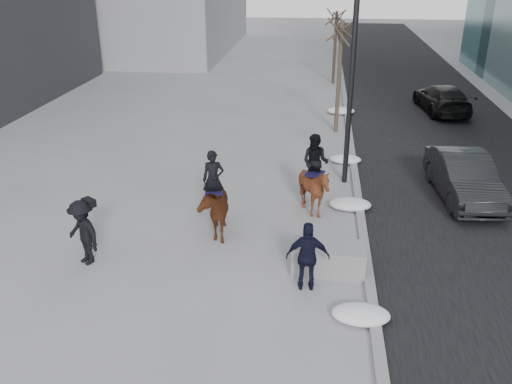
# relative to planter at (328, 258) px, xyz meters

# --- Properties ---
(ground) EXTENTS (120.00, 120.00, 0.00)m
(ground) POSITION_rel_planter_xyz_m (-2.00, 0.15, -0.36)
(ground) COLOR gray
(ground) RESTS_ON ground
(road) EXTENTS (8.00, 90.00, 0.01)m
(road) POSITION_rel_planter_xyz_m (5.00, 10.15, -0.36)
(road) COLOR black
(road) RESTS_ON ground
(curb) EXTENTS (0.25, 90.00, 0.12)m
(curb) POSITION_rel_planter_xyz_m (1.00, 10.15, -0.30)
(curb) COLOR gray
(curb) RESTS_ON ground
(planter) EXTENTS (1.85, 0.97, 0.73)m
(planter) POSITION_rel_planter_xyz_m (0.00, 0.00, 0.00)
(planter) COLOR gray
(planter) RESTS_ON ground
(car_near) EXTENTS (1.88, 4.57, 1.47)m
(car_near) POSITION_rel_planter_xyz_m (4.39, 5.08, 0.37)
(car_near) COLOR black
(car_near) RESTS_ON ground
(car_far) EXTENTS (2.47, 4.95, 1.38)m
(car_far) POSITION_rel_planter_xyz_m (5.78, 15.99, 0.33)
(car_far) COLOR black
(car_far) RESTS_ON ground
(tree_near) EXTENTS (1.20, 1.20, 5.37)m
(tree_near) POSITION_rel_planter_xyz_m (0.40, 11.97, 2.32)
(tree_near) COLOR #382B21
(tree_near) RESTS_ON ground
(tree_far) EXTENTS (1.20, 1.20, 4.78)m
(tree_far) POSITION_rel_planter_xyz_m (0.40, 22.08, 2.02)
(tree_far) COLOR #34251E
(tree_far) RESTS_ON ground
(mounted_left) EXTENTS (1.22, 2.03, 2.45)m
(mounted_left) POSITION_rel_planter_xyz_m (-3.25, 1.69, 0.55)
(mounted_left) COLOR #48240E
(mounted_left) RESTS_ON ground
(mounted_right) EXTENTS (1.70, 1.81, 2.52)m
(mounted_right) POSITION_rel_planter_xyz_m (-0.44, 3.30, 0.65)
(mounted_right) COLOR #4C1A0F
(mounted_right) RESTS_ON ground
(feeder) EXTENTS (1.04, 0.88, 1.75)m
(feeder) POSITION_rel_planter_xyz_m (-0.51, -0.85, 0.51)
(feeder) COLOR black
(feeder) RESTS_ON ground
(camera_crew) EXTENTS (1.31, 1.17, 1.75)m
(camera_crew) POSITION_rel_planter_xyz_m (-6.25, -0.32, 0.52)
(camera_crew) COLOR black
(camera_crew) RESTS_ON ground
(lamppost) EXTENTS (0.25, 3.09, 9.09)m
(lamppost) POSITION_rel_planter_xyz_m (0.60, 5.72, 4.63)
(lamppost) COLOR black
(lamppost) RESTS_ON ground
(snow_piles) EXTENTS (1.38, 17.76, 0.35)m
(snow_piles) POSITION_rel_planter_xyz_m (0.70, 6.56, -0.20)
(snow_piles) COLOR silver
(snow_piles) RESTS_ON ground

